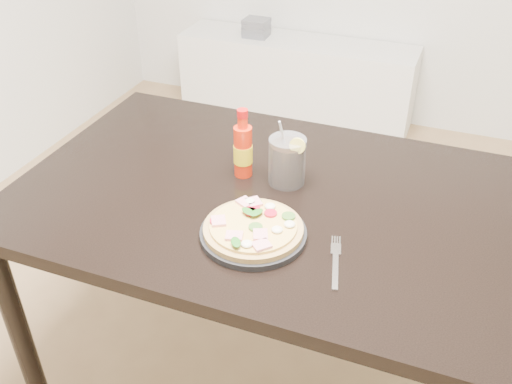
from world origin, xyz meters
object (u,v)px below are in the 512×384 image
(fork, at_px, (336,260))
(cola_cup, at_px, (287,162))
(pizza, at_px, (254,227))
(dining_table, at_px, (271,218))
(plate, at_px, (253,234))
(hot_sauce_bottle, at_px, (243,150))
(media_console, at_px, (296,81))

(fork, bearing_deg, cola_cup, 113.71)
(pizza, bearing_deg, dining_table, 96.31)
(plate, xyz_separation_m, hot_sauce_bottle, (-0.13, 0.26, 0.07))
(plate, xyz_separation_m, media_console, (-0.54, 2.09, -0.51))
(plate, height_order, media_console, plate)
(dining_table, xyz_separation_m, hot_sauce_bottle, (-0.11, 0.06, 0.16))
(fork, height_order, media_console, fork)
(media_console, bearing_deg, hot_sauce_bottle, -77.35)
(pizza, xyz_separation_m, fork, (0.21, -0.02, -0.02))
(dining_table, bearing_deg, media_console, 105.36)
(plate, relative_size, pizza, 1.07)
(pizza, bearing_deg, hot_sauce_bottle, 117.23)
(pizza, height_order, hot_sauce_bottle, hot_sauce_bottle)
(dining_table, relative_size, plate, 5.34)
(hot_sauce_bottle, relative_size, media_console, 0.15)
(plate, distance_m, cola_cup, 0.27)
(dining_table, distance_m, media_console, 2.01)
(media_console, bearing_deg, plate, -75.45)
(plate, distance_m, media_console, 2.22)
(cola_cup, xyz_separation_m, media_console, (-0.54, 1.83, -0.56))
(dining_table, relative_size, hot_sauce_bottle, 6.87)
(pizza, relative_size, media_console, 0.17)
(hot_sauce_bottle, distance_m, fork, 0.45)
(hot_sauce_bottle, bearing_deg, plate, -62.91)
(pizza, distance_m, hot_sauce_bottle, 0.29)
(plate, distance_m, fork, 0.21)
(hot_sauce_bottle, relative_size, cola_cup, 1.06)
(plate, bearing_deg, media_console, 104.55)
(hot_sauce_bottle, bearing_deg, media_console, 102.65)
(cola_cup, bearing_deg, fork, -52.65)
(cola_cup, xyz_separation_m, fork, (0.22, -0.28, -0.06))
(cola_cup, bearing_deg, dining_table, -103.82)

